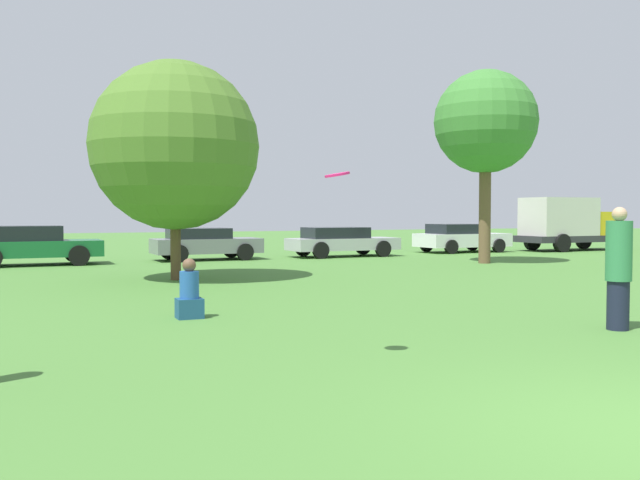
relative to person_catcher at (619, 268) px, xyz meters
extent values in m
cylinder|color=#191E33|center=(0.00, 0.00, -0.56)|extent=(0.32, 0.32, 0.74)
cylinder|color=#337F4C|center=(0.00, 0.00, 0.26)|extent=(0.38, 0.38, 0.90)
sphere|color=tan|center=(0.00, 0.00, 0.81)|extent=(0.22, 0.22, 0.22)
cylinder|color=#F21E72|center=(-4.81, -0.38, 1.28)|extent=(0.30, 0.30, 0.08)
cube|color=navy|center=(-5.67, 3.66, -0.76)|extent=(0.43, 0.36, 0.33)
cylinder|color=#2659A5|center=(-5.67, 3.66, -0.37)|extent=(0.32, 0.32, 0.45)
sphere|color=brown|center=(-5.67, 3.66, -0.04)|extent=(0.23, 0.23, 0.23)
cylinder|color=brown|center=(-4.55, 10.36, 0.23)|extent=(0.27, 0.27, 2.30)
sphere|color=#4C7528|center=(-4.55, 10.36, 2.58)|extent=(4.40, 4.40, 4.40)
cylinder|color=brown|center=(6.58, 12.13, 1.05)|extent=(0.41, 0.41, 3.95)
sphere|color=#3D7F33|center=(6.58, 12.13, 4.00)|extent=(3.57, 3.57, 3.57)
cube|color=#196633|center=(-7.89, 17.30, -0.36)|extent=(4.31, 1.90, 0.54)
cube|color=black|center=(-8.21, 17.30, 0.16)|extent=(2.39, 1.63, 0.50)
cylinder|color=black|center=(-6.59, 18.23, -0.58)|extent=(0.69, 0.18, 0.68)
cylinder|color=black|center=(-6.54, 16.45, -0.58)|extent=(0.69, 0.18, 0.68)
cube|color=slate|center=(-1.95, 17.62, -0.39)|extent=(4.00, 1.82, 0.54)
cube|color=black|center=(-2.25, 17.61, 0.08)|extent=(2.22, 1.56, 0.39)
cylinder|color=black|center=(-0.75, 18.51, -0.61)|extent=(0.63, 0.21, 0.63)
cylinder|color=black|center=(-0.70, 16.80, -0.61)|extent=(0.63, 0.21, 0.63)
cylinder|color=black|center=(-3.20, 18.44, -0.61)|extent=(0.63, 0.21, 0.63)
cylinder|color=black|center=(-3.15, 16.73, -0.61)|extent=(0.63, 0.21, 0.63)
cube|color=#B2B2B7|center=(3.59, 17.42, -0.41)|extent=(4.48, 1.82, 0.47)
cube|color=black|center=(3.26, 17.41, 0.04)|extent=(2.48, 1.56, 0.44)
cylinder|color=black|center=(4.94, 18.30, -0.60)|extent=(0.66, 0.21, 0.65)
cylinder|color=black|center=(4.99, 16.61, -0.60)|extent=(0.66, 0.21, 0.65)
cylinder|color=black|center=(2.19, 18.23, -0.60)|extent=(0.66, 0.21, 0.65)
cylinder|color=black|center=(2.24, 16.53, -0.60)|extent=(0.66, 0.21, 0.65)
cube|color=silver|center=(9.86, 18.17, -0.38)|extent=(4.16, 2.01, 0.58)
cube|color=black|center=(9.56, 18.16, 0.13)|extent=(2.30, 1.73, 0.43)
cylinder|color=black|center=(11.11, 19.15, -0.62)|extent=(0.62, 0.22, 0.61)
cylinder|color=black|center=(11.16, 17.26, -0.62)|extent=(0.62, 0.22, 0.61)
cylinder|color=black|center=(8.56, 19.08, -0.62)|extent=(0.62, 0.22, 0.61)
cylinder|color=black|center=(8.62, 17.19, -0.62)|extent=(0.62, 0.22, 0.61)
cube|color=#2D2D33|center=(15.37, 17.37, -0.36)|extent=(5.26, 2.05, 0.30)
cube|color=gold|center=(16.98, 17.42, 0.34)|extent=(1.72, 1.85, 1.11)
cube|color=beige|center=(14.64, 17.35, 0.67)|extent=(3.28, 1.99, 1.76)
cylinder|color=black|center=(17.16, 18.37, -0.51)|extent=(0.83, 0.31, 0.82)
cylinder|color=black|center=(17.21, 16.47, -0.51)|extent=(0.83, 0.31, 0.82)
cylinder|color=black|center=(13.91, 18.28, -0.51)|extent=(0.83, 0.31, 0.82)
cylinder|color=black|center=(13.96, 16.38, -0.51)|extent=(0.83, 0.31, 0.82)
camera|label=1|loc=(-8.15, -7.68, 0.83)|focal=38.65mm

